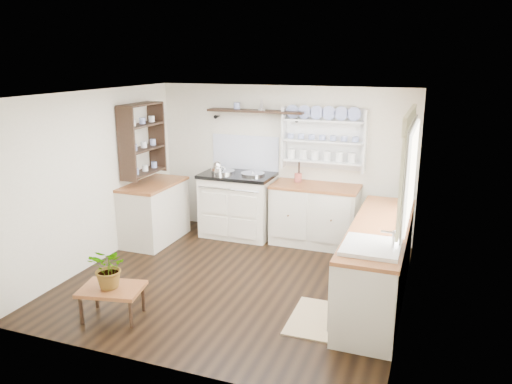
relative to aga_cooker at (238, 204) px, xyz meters
The scene contains 19 objects.
floor 1.76m from the aga_cooker, 68.64° to the right, with size 4.00×3.80×0.01m, color black.
wall_back 0.95m from the aga_cooker, 28.28° to the left, with size 4.00×0.02×2.30m, color beige.
wall_right 3.12m from the aga_cooker, 30.99° to the right, with size 0.02×3.80×2.30m, color beige.
wall_left 2.19m from the aga_cooker, 131.44° to the right, with size 0.02×3.80×2.30m, color beige.
ceiling 2.47m from the aga_cooker, 68.64° to the right, with size 4.00×3.80×0.01m, color white.
window 3.12m from the aga_cooker, 28.98° to the right, with size 0.08×1.55×1.22m.
aga_cooker is the anchor object (origin of this frame).
back_cabinets 1.22m from the aga_cooker, ahead, with size 1.27×0.63×0.90m.
right_cabinets 2.74m from the aga_cooker, 32.42° to the right, with size 0.62×2.43×0.90m.
belfast_sink 3.22m from the aga_cooker, 43.81° to the right, with size 0.55×0.60×0.45m.
left_cabinets 1.28m from the aga_cooker, 148.34° to the right, with size 0.62×1.13×0.90m.
plate_rack 1.67m from the aga_cooker, 13.08° to the left, with size 1.20×0.22×0.90m.
high_shelf 1.44m from the aga_cooker, 44.11° to the left, with size 1.50×0.29×0.16m.
left_shelving 1.75m from the aga_cooker, 151.35° to the right, with size 0.28×0.80×1.05m, color black.
kettle 0.63m from the aga_cooker, 156.85° to the right, with size 0.20×0.20×0.24m, color silver, non-canonical shape.
utensil_crock 1.04m from the aga_cooker, ahead, with size 0.11×0.11×0.13m, color #9D4439.
center_table 2.89m from the aga_cooker, 95.40° to the right, with size 0.72×0.58×0.35m.
potted_plant 2.88m from the aga_cooker, 95.40° to the right, with size 0.41×0.35×0.45m, color #3F7233.
floor_rug 2.85m from the aga_cooker, 50.44° to the right, with size 0.55×0.85×0.02m, color #917E54.
Camera 1 is at (2.22, -5.29, 2.70)m, focal length 35.00 mm.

